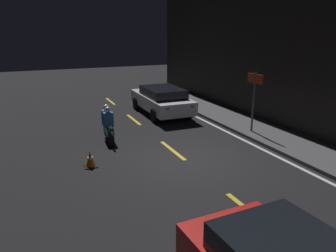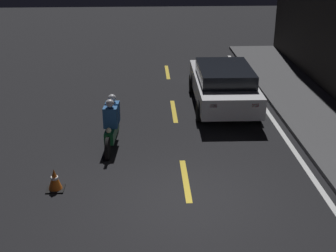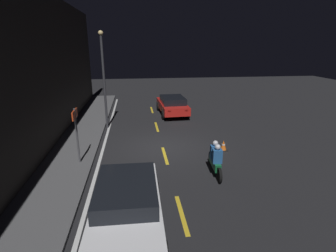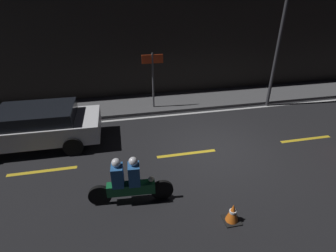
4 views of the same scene
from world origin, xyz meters
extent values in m
plane|color=black|center=(0.00, 0.00, 0.00)|extent=(56.00, 56.00, 0.00)
cube|color=gold|center=(-10.00, 0.00, 0.00)|extent=(2.00, 0.14, 0.01)
cube|color=gold|center=(-5.50, 0.00, 0.00)|extent=(2.00, 0.14, 0.01)
cube|color=gold|center=(-1.00, 0.00, 0.00)|extent=(2.00, 0.14, 0.01)
cube|color=silver|center=(0.00, 2.99, 0.00)|extent=(25.20, 0.14, 0.01)
cube|color=silver|center=(-6.00, 1.64, 0.64)|extent=(4.50, 1.90, 0.64)
cube|color=black|center=(-5.78, 1.63, 1.16)|extent=(2.48, 1.69, 0.42)
cube|color=red|center=(-3.81, 1.01, 0.80)|extent=(0.06, 0.20, 0.10)
cube|color=red|center=(-3.79, 2.20, 0.80)|extent=(0.06, 0.20, 0.10)
cylinder|color=black|center=(-7.40, 0.76, 0.32)|extent=(0.65, 0.19, 0.64)
cylinder|color=black|center=(-7.37, 2.55, 0.32)|extent=(0.65, 0.19, 0.64)
cylinder|color=black|center=(-4.63, 0.72, 0.32)|extent=(0.65, 0.19, 0.64)
cylinder|color=black|center=(-4.60, 2.51, 0.32)|extent=(0.65, 0.19, 0.64)
cylinder|color=black|center=(-2.19, -1.87, 0.29)|extent=(0.58, 0.12, 0.58)
cylinder|color=black|center=(-3.75, -1.75, 0.29)|extent=(0.58, 0.14, 0.58)
cube|color=#14592D|center=(-2.97, -1.81, 0.44)|extent=(1.21, 0.33, 0.30)
sphere|color=#F2EABF|center=(-2.46, -1.85, 0.67)|extent=(0.14, 0.14, 0.14)
cube|color=#265999|center=(-2.87, -1.82, 0.86)|extent=(0.31, 0.38, 0.55)
sphere|color=silver|center=(-2.87, -1.82, 1.25)|extent=(0.22, 0.22, 0.22)
cube|color=#265999|center=(-3.27, -1.78, 0.86)|extent=(0.31, 0.38, 0.55)
sphere|color=silver|center=(-3.27, -1.78, 1.25)|extent=(0.22, 0.22, 0.22)
cube|color=black|center=(-0.72, -2.94, 0.01)|extent=(0.39, 0.39, 0.03)
cone|color=orange|center=(-0.72, -2.94, 0.27)|extent=(0.30, 0.30, 0.48)
cylinder|color=white|center=(-0.72, -2.94, 0.29)|extent=(0.17, 0.17, 0.06)
camera|label=1|loc=(8.92, -4.51, 4.12)|focal=35.00mm
camera|label=2|loc=(8.49, -0.87, 5.34)|focal=50.00mm
camera|label=3|loc=(-12.29, 1.30, 5.03)|focal=28.00mm
camera|label=4|loc=(-3.12, -6.96, 4.91)|focal=28.00mm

